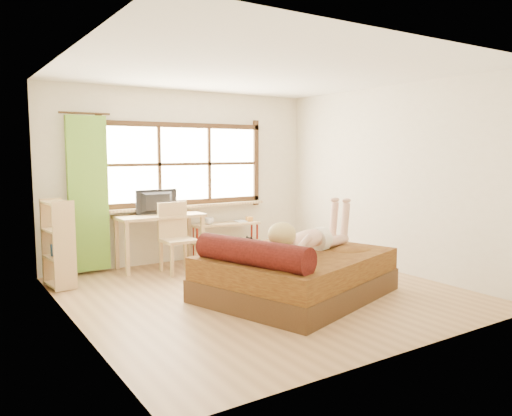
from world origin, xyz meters
TOP-DOWN VIEW (x-y plane):
  - floor at (0.00, 0.00)m, footprint 4.50×4.50m
  - ceiling at (0.00, 0.00)m, footprint 4.50×4.50m
  - wall_back at (0.00, 2.25)m, footprint 4.50×0.00m
  - wall_front at (0.00, -2.25)m, footprint 4.50×0.00m
  - wall_left at (-2.25, 0.00)m, footprint 0.00×4.50m
  - wall_right at (2.25, 0.00)m, footprint 0.00×4.50m
  - window at (0.00, 2.22)m, footprint 2.80×0.16m
  - curtain at (-1.55, 2.13)m, footprint 0.55×0.10m
  - bed at (0.21, -0.36)m, footprint 2.55×2.28m
  - woman at (0.41, -0.40)m, footprint 1.55×0.87m
  - kitten at (-0.46, -0.25)m, footprint 0.34×0.22m
  - desk at (-0.56, 1.95)m, footprint 1.29×0.60m
  - monitor at (-0.56, 2.00)m, footprint 0.65×0.09m
  - chair at (-0.46, 1.59)m, footprint 0.45×0.45m
  - pipe_shelf at (0.65, 2.07)m, footprint 1.18×0.46m
  - cup at (0.34, 2.07)m, footprint 0.15×0.15m
  - book at (0.84, 2.07)m, footprint 0.20×0.26m
  - bookshelf at (-2.08, 1.61)m, footprint 0.33×0.52m

SIDE VIEW (x-z plane):
  - floor at x=0.00m, z-range 0.00..0.00m
  - bed at x=0.21m, z-range -0.12..0.69m
  - pipe_shelf at x=0.65m, z-range 0.10..0.75m
  - chair at x=-0.46m, z-range 0.06..1.07m
  - bookshelf at x=-2.08m, z-range 0.01..1.14m
  - book at x=0.84m, z-range 0.57..0.59m
  - cup at x=0.34m, z-range 0.57..0.68m
  - kitten at x=-0.46m, z-range 0.53..0.79m
  - desk at x=-0.56m, z-range 0.30..1.10m
  - woman at x=0.41m, z-range 0.53..1.17m
  - monitor at x=-0.56m, z-range 0.81..1.18m
  - curtain at x=-1.55m, z-range 0.05..2.25m
  - wall_back at x=0.00m, z-range -0.90..3.60m
  - wall_front at x=0.00m, z-range -0.90..3.60m
  - wall_left at x=-2.25m, z-range -0.90..3.60m
  - wall_right at x=2.25m, z-range -0.90..3.60m
  - window at x=0.00m, z-range 0.78..2.24m
  - ceiling at x=0.00m, z-range 2.70..2.70m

